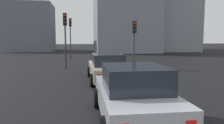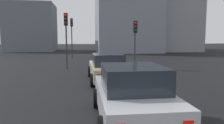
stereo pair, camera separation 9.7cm
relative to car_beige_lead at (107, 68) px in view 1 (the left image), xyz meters
name	(u,v)px [view 1 (the left image)]	position (x,y,z in m)	size (l,w,h in m)	color
car_beige_lead	(107,68)	(0.00, 0.00, 0.00)	(4.48, 2.01, 1.48)	tan
car_silver_second	(133,95)	(-5.85, 0.00, 0.04)	(4.30, 2.09, 1.59)	#A8AAB2
traffic_light_near_left	(70,30)	(13.49, 2.44, 2.48)	(0.33, 0.30, 4.48)	#2D2D30
traffic_light_near_right	(134,34)	(4.62, -2.65, 1.87)	(0.32, 0.30, 3.59)	#2D2D30
traffic_light_far_left	(65,29)	(4.95, 2.48, 2.24)	(0.32, 0.29, 4.12)	#2D2D30
building_facade_left	(163,8)	(28.27, -14.00, 7.08)	(13.43, 8.70, 15.60)	gray
building_facade_center	(125,12)	(24.05, -6.00, 5.71)	(9.08, 9.84, 12.87)	gray
building_facade_right	(30,28)	(29.06, 10.00, 3.35)	(8.13, 7.89, 8.15)	slate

